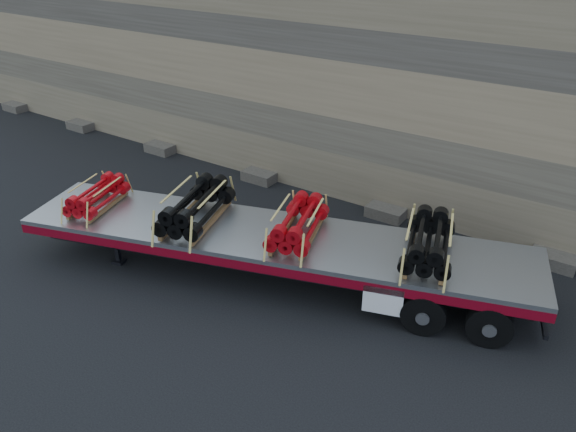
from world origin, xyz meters
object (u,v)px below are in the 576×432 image
bundle_rear (428,242)px  bundle_midrear (298,224)px  trailer (272,256)px  bundle_midfront (196,207)px  bundle_front (97,196)px

bundle_rear → bundle_midrear: bearing=180.0°
trailer → bundle_midrear: bearing=0.0°
trailer → bundle_midfront: 2.35m
bundle_front → bundle_midfront: 2.98m
bundle_front → bundle_midfront: (2.84, 0.88, 0.10)m
trailer → bundle_rear: bearing=0.0°
bundle_midfront → bundle_rear: bearing=0.0°
bundle_front → bundle_rear: bearing=0.0°
bundle_midfront → bundle_front: bearing=180.0°
bundle_midfront → bundle_rear: bundle_midfront is taller
bundle_front → bundle_rear: (8.52, 2.63, 0.07)m
bundle_front → bundle_midrear: bearing=-0.0°
bundle_rear → bundle_midfront: bearing=180.0°
bundle_midfront → bundle_rear: (5.68, 1.75, -0.03)m
trailer → bundle_midrear: (0.66, 0.20, 1.05)m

